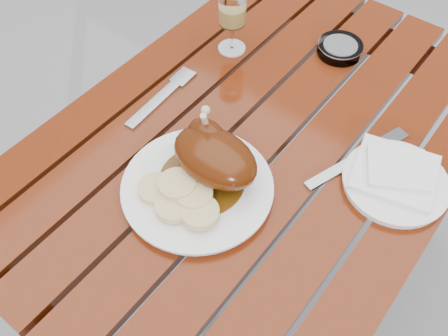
# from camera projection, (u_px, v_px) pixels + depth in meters

# --- Properties ---
(ground) EXTENTS (60.00, 60.00, 0.00)m
(ground) POSITION_uv_depth(u_px,v_px,m) (248.00, 281.00, 1.68)
(ground) COLOR slate
(ground) RESTS_ON ground
(table) EXTENTS (0.80, 1.20, 0.75)m
(table) POSITION_uv_depth(u_px,v_px,m) (253.00, 224.00, 1.38)
(table) COLOR maroon
(table) RESTS_ON ground
(dinner_plate) EXTENTS (0.37, 0.37, 0.02)m
(dinner_plate) POSITION_uv_depth(u_px,v_px,m) (197.00, 188.00, 0.99)
(dinner_plate) COLOR white
(dinner_plate) RESTS_ON table
(roast_duck) EXTENTS (0.19, 0.18, 0.13)m
(roast_duck) POSITION_uv_depth(u_px,v_px,m) (213.00, 155.00, 0.96)
(roast_duck) COLOR #4F2E09
(roast_duck) RESTS_ON dinner_plate
(bread_dumplings) EXTENTS (0.18, 0.11, 0.03)m
(bread_dumplings) POSITION_uv_depth(u_px,v_px,m) (180.00, 197.00, 0.94)
(bread_dumplings) COLOR #E2CF8A
(bread_dumplings) RESTS_ON dinner_plate
(wine_glass) EXTENTS (0.09, 0.09, 0.16)m
(wine_glass) POSITION_uv_depth(u_px,v_px,m) (232.00, 22.00, 1.20)
(wine_glass) COLOR #E8C669
(wine_glass) RESTS_ON table
(side_plate) EXTENTS (0.21, 0.21, 0.02)m
(side_plate) POSITION_uv_depth(u_px,v_px,m) (395.00, 183.00, 1.00)
(side_plate) COLOR white
(side_plate) RESTS_ON table
(napkin) EXTENTS (0.19, 0.18, 0.01)m
(napkin) POSITION_uv_depth(u_px,v_px,m) (395.00, 172.00, 0.99)
(napkin) COLOR white
(napkin) RESTS_ON side_plate
(ashtray) EXTENTS (0.12, 0.12, 0.03)m
(ashtray) POSITION_uv_depth(u_px,v_px,m) (340.00, 48.00, 1.24)
(ashtray) COLOR #B2B7BC
(ashtray) RESTS_ON table
(fork) EXTENTS (0.04, 0.21, 0.01)m
(fork) POSITION_uv_depth(u_px,v_px,m) (158.00, 100.00, 1.15)
(fork) COLOR gray
(fork) RESTS_ON table
(knife) EXTENTS (0.10, 0.22, 0.01)m
(knife) POSITION_uv_depth(u_px,v_px,m) (350.00, 162.00, 1.04)
(knife) COLOR gray
(knife) RESTS_ON table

